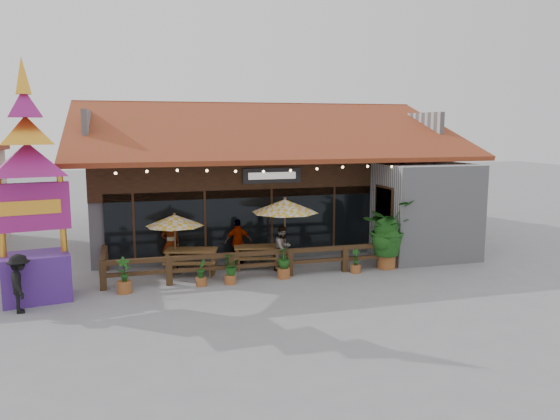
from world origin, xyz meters
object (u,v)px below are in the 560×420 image
object	(u,v)px
tropical_plant	(387,229)
picnic_table_left	(192,257)
thai_sign_tower	(28,165)
umbrella_right	(285,206)
pedestrian	(20,284)
picnic_table_right	(256,253)
umbrella_left	(175,221)

from	to	relation	value
tropical_plant	picnic_table_left	bearing A→B (deg)	169.50
thai_sign_tower	tropical_plant	world-z (taller)	thai_sign_tower
thai_sign_tower	umbrella_right	bearing A→B (deg)	11.41
umbrella_right	pedestrian	size ratio (longest dim) A/B	1.89
picnic_table_right	umbrella_left	bearing A→B (deg)	-178.76
tropical_plant	umbrella_left	bearing A→B (deg)	169.46
umbrella_right	tropical_plant	size ratio (longest dim) A/B	1.24
picnic_table_left	pedestrian	distance (m)	5.69
picnic_table_left	tropical_plant	world-z (taller)	tropical_plant
umbrella_right	picnic_table_right	world-z (taller)	umbrella_right
picnic_table_left	thai_sign_tower	size ratio (longest dim) A/B	0.28
umbrella_left	pedestrian	size ratio (longest dim) A/B	1.46
umbrella_right	umbrella_left	bearing A→B (deg)	176.07
picnic_table_right	thai_sign_tower	distance (m)	8.02
picnic_table_right	thai_sign_tower	size ratio (longest dim) A/B	0.24
umbrella_right	pedestrian	distance (m)	8.77
picnic_table_right	pedestrian	world-z (taller)	pedestrian
thai_sign_tower	tropical_plant	size ratio (longest dim) A/B	3.01
umbrella_right	picnic_table_left	xyz separation A→B (m)	(-3.29, 0.16, -1.65)
picnic_table_left	thai_sign_tower	xyz separation A→B (m)	(-4.68, -1.77, 3.35)
picnic_table_left	pedestrian	size ratio (longest dim) A/B	1.28
umbrella_right	picnic_table_left	distance (m)	3.69
picnic_table_left	umbrella_right	bearing A→B (deg)	-2.76
picnic_table_left	thai_sign_tower	bearing A→B (deg)	-159.31
umbrella_left	thai_sign_tower	xyz separation A→B (m)	(-4.15, -1.87, 2.08)
tropical_plant	pedestrian	distance (m)	11.80
umbrella_left	pedestrian	world-z (taller)	umbrella_left
umbrella_right	picnic_table_right	size ratio (longest dim) A/B	1.69
thai_sign_tower	tropical_plant	bearing A→B (deg)	2.60
picnic_table_left	pedestrian	xyz separation A→B (m)	(-4.94, -2.81, 0.24)
thai_sign_tower	tropical_plant	distance (m)	11.71
umbrella_left	tropical_plant	world-z (taller)	tropical_plant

